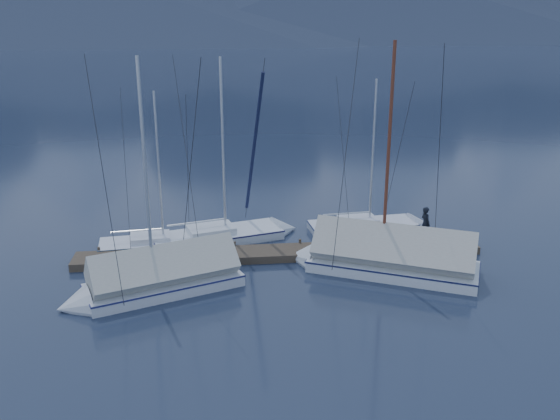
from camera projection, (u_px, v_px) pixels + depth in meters
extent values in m
plane|color=black|center=(285.00, 275.00, 24.60)|extent=(1000.00, 1000.00, 0.00)
cone|color=#192133|center=(70.00, 2.00, 240.17)|extent=(416.00, 416.00, 30.00)
cone|color=#192133|center=(356.00, 0.00, 256.96)|extent=(390.00, 390.00, 32.00)
cube|color=#382D23|center=(280.00, 253.00, 26.43)|extent=(18.00, 1.50, 0.34)
cube|color=black|center=(144.00, 263.00, 25.88)|extent=(3.00, 1.30, 0.30)
cube|color=black|center=(280.00, 258.00, 26.50)|extent=(3.00, 1.30, 0.30)
cube|color=black|center=(410.00, 252.00, 27.12)|extent=(3.00, 1.30, 0.30)
cylinder|color=#382D23|center=(99.00, 251.00, 26.21)|extent=(0.12, 0.12, 0.35)
cylinder|color=#382D23|center=(93.00, 263.00, 24.89)|extent=(0.12, 0.12, 0.35)
cylinder|color=#382D23|center=(168.00, 248.00, 26.52)|extent=(0.12, 0.12, 0.35)
cylinder|color=#382D23|center=(165.00, 260.00, 25.20)|extent=(0.12, 0.12, 0.35)
cylinder|color=#382D23|center=(235.00, 245.00, 26.83)|extent=(0.12, 0.12, 0.35)
cylinder|color=#382D23|center=(236.00, 257.00, 25.51)|extent=(0.12, 0.12, 0.35)
cylinder|color=#382D23|center=(300.00, 243.00, 27.14)|extent=(0.12, 0.12, 0.35)
cylinder|color=#382D23|center=(304.00, 254.00, 25.82)|extent=(0.12, 0.12, 0.35)
cylinder|color=#382D23|center=(364.00, 240.00, 27.45)|extent=(0.12, 0.12, 0.35)
cylinder|color=#382D23|center=(372.00, 252.00, 26.13)|extent=(0.12, 0.12, 0.35)
cylinder|color=#382D23|center=(427.00, 238.00, 27.76)|extent=(0.12, 0.12, 0.35)
cylinder|color=#382D23|center=(437.00, 249.00, 26.44)|extent=(0.12, 0.12, 0.35)
cube|color=silver|center=(156.00, 245.00, 27.52)|extent=(5.26, 2.25, 0.56)
cube|color=silver|center=(157.00, 250.00, 27.60)|extent=(4.42, 1.40, 0.26)
cube|color=#19314B|center=(156.00, 240.00, 27.44)|extent=(5.31, 2.27, 0.05)
cone|color=silver|center=(219.00, 240.00, 28.12)|extent=(1.11, 1.73, 1.63)
cube|color=silver|center=(150.00, 237.00, 27.34)|extent=(1.91, 1.38, 0.26)
cylinder|color=#B2B7BF|center=(159.00, 168.00, 26.43)|extent=(0.10, 0.10, 6.81)
cylinder|color=#B2B7BF|center=(136.00, 231.00, 27.10)|extent=(2.29, 0.33, 0.08)
cylinder|color=#26262B|center=(188.00, 166.00, 26.69)|extent=(0.30, 2.56, 6.82)
cube|color=silver|center=(218.00, 238.00, 28.31)|extent=(6.40, 3.58, 0.67)
cube|color=silver|center=(218.00, 244.00, 28.41)|extent=(5.28, 2.46, 0.30)
cube|color=#1D194D|center=(217.00, 233.00, 28.22)|extent=(6.47, 3.62, 0.06)
cone|color=silver|center=(285.00, 229.00, 29.54)|extent=(1.60, 2.17, 1.95)
cube|color=silver|center=(211.00, 230.00, 28.05)|extent=(2.43, 1.94, 0.30)
cylinder|color=#B2B7BF|center=(223.00, 148.00, 27.07)|extent=(0.12, 0.12, 8.11)
cylinder|color=#B2B7BF|center=(196.00, 222.00, 27.66)|extent=(2.66, 0.82, 0.09)
cylinder|color=#26262B|center=(254.00, 145.00, 27.61)|extent=(0.85, 2.96, 8.12)
cube|color=silver|center=(362.00, 228.00, 29.75)|extent=(5.43, 2.22, 0.58)
cube|color=silver|center=(362.00, 233.00, 29.84)|extent=(4.57, 1.36, 0.26)
cube|color=#182149|center=(363.00, 223.00, 29.68)|extent=(5.48, 2.25, 0.05)
cone|color=silver|center=(419.00, 224.00, 30.32)|extent=(1.12, 1.77, 1.69)
cube|color=silver|center=(358.00, 220.00, 29.57)|extent=(1.95, 1.39, 0.26)
cylinder|color=#B2B7BF|center=(373.00, 153.00, 28.62)|extent=(0.11, 0.11, 7.06)
cylinder|color=#B2B7BF|center=(346.00, 213.00, 29.33)|extent=(2.38, 0.29, 0.08)
cylinder|color=#26262B|center=(399.00, 152.00, 28.87)|extent=(0.26, 2.66, 7.07)
cube|color=silver|center=(392.00, 269.00, 24.85)|extent=(7.28, 5.19, 0.73)
cube|color=silver|center=(392.00, 276.00, 24.95)|extent=(5.87, 3.75, 0.33)
cube|color=#161A43|center=(393.00, 262.00, 24.75)|extent=(7.35, 5.24, 0.07)
cone|color=silver|center=(303.00, 257.00, 26.09)|extent=(2.12, 2.65, 2.35)
cylinder|color=#592819|center=(388.00, 156.00, 23.47)|extent=(0.13, 0.13, 8.90)
cylinder|color=#592819|center=(421.00, 250.00, 24.17)|extent=(2.84, 1.43, 0.10)
cylinder|color=#26262B|center=(346.00, 153.00, 24.02)|extent=(1.53, 3.14, 8.91)
cube|color=#A2A198|center=(393.00, 251.00, 24.59)|extent=(6.98, 5.08, 2.49)
cube|color=silver|center=(165.00, 287.00, 23.21)|extent=(6.31, 4.12, 0.70)
cube|color=silver|center=(165.00, 295.00, 23.31)|extent=(5.13, 2.91, 0.32)
cube|color=navy|center=(164.00, 281.00, 23.11)|extent=(6.37, 4.16, 0.06)
cone|color=silver|center=(73.00, 306.00, 21.70)|extent=(1.82, 2.32, 2.04)
cylinder|color=#B2B7BF|center=(146.00, 175.00, 21.58)|extent=(0.13, 0.13, 8.49)
cylinder|color=#B2B7BF|center=(189.00, 259.00, 23.36)|extent=(2.53, 1.05, 0.10)
cylinder|color=#26262B|center=(104.00, 180.00, 20.93)|extent=(1.10, 2.81, 8.50)
cube|color=#A8A89D|center=(164.00, 269.00, 22.96)|extent=(6.05, 4.05, 2.16)
imported|color=black|center=(425.00, 224.00, 27.25)|extent=(0.52, 0.66, 1.61)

